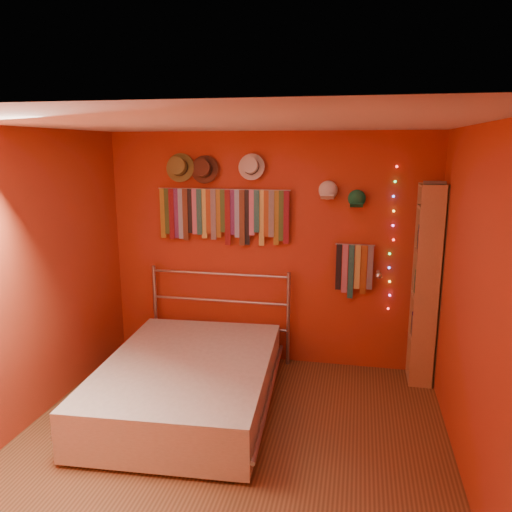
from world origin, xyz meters
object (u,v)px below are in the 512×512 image
Objects in this scene: tie_rack at (223,213)px; bookshelf at (430,285)px; bed at (188,381)px; reading_lamp at (379,275)px.

tie_rack is 2.23m from bookshelf.
tie_rack is at bearing 84.44° from bed.
bed is at bearing -92.14° from tie_rack.
tie_rack is 0.66× the size of bed.
bookshelf reaches higher than bed.
reading_lamp reaches higher than bed.
bookshelf is at bearing 20.43° from bed.
bed is (-1.68, -0.97, -0.85)m from reading_lamp.
bookshelf is at bearing -0.27° from reading_lamp.
tie_rack is at bearing 175.86° from bookshelf.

